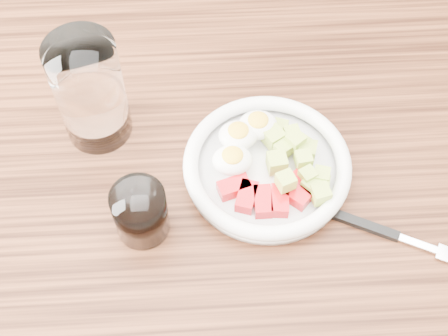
# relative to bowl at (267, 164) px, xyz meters

# --- Properties ---
(dining_table) EXTENTS (1.50, 0.90, 0.77)m
(dining_table) POSITION_rel_bowl_xyz_m (-0.05, -0.02, -0.12)
(dining_table) COLOR brown
(dining_table) RESTS_ON ground
(bowl) EXTENTS (0.24, 0.24, 0.06)m
(bowl) POSITION_rel_bowl_xyz_m (0.00, 0.00, 0.00)
(bowl) COLOR white
(bowl) RESTS_ON dining_table
(fork) EXTENTS (0.19, 0.10, 0.01)m
(fork) POSITION_rel_bowl_xyz_m (0.15, -0.11, -0.02)
(fork) COLOR black
(fork) RESTS_ON dining_table
(water_glass) EXTENTS (0.10, 0.10, 0.17)m
(water_glass) POSITION_rel_bowl_xyz_m (-0.24, 0.09, 0.07)
(water_glass) COLOR white
(water_glass) RESTS_ON dining_table
(coffee_glass) EXTENTS (0.07, 0.07, 0.08)m
(coffee_glass) POSITION_rel_bowl_xyz_m (-0.17, -0.08, 0.02)
(coffee_glass) COLOR white
(coffee_glass) RESTS_ON dining_table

